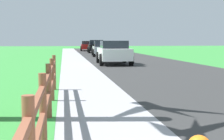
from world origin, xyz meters
name	(u,v)px	position (x,y,z in m)	size (l,w,h in m)	color
ground_plane	(87,60)	(0.00, 25.00, 0.00)	(120.00, 120.00, 0.00)	#378F3B
road_asphalt	(125,58)	(3.50, 27.00, 0.00)	(7.00, 66.00, 0.01)	#323232
curb_concrete	(50,59)	(-3.00, 27.00, 0.00)	(6.00, 66.00, 0.01)	#A09FA4
grass_verge	(32,59)	(-4.50, 27.00, 0.01)	(5.00, 66.00, 0.00)	#378F3B
rail_fence	(46,95)	(-2.13, 4.83, 0.63)	(0.11, 9.38, 1.10)	brown
parked_suv_white	(114,52)	(1.41, 19.94, 0.79)	(2.17, 4.41, 1.54)	white
parked_car_silver	(103,48)	(1.99, 30.63, 0.79)	(2.28, 5.07, 1.51)	#B7BABF
parked_car_black	(96,46)	(2.19, 39.30, 0.81)	(2.18, 4.84, 1.59)	black
parked_car_red	(87,46)	(1.66, 46.70, 0.73)	(2.20, 4.87, 1.46)	maroon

